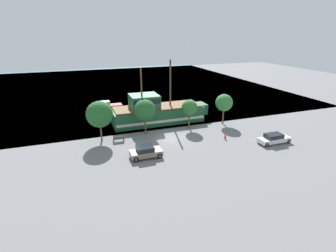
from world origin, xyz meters
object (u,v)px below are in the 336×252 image
at_px(moored_boat_dockside, 105,107).
at_px(bench_promenade_east, 119,139).
at_px(parked_car_curb_mid, 274,139).
at_px(parked_car_curb_front, 146,152).
at_px(pirate_ship, 156,112).
at_px(fire_hydrant, 225,137).

bearing_deg(moored_boat_dockside, bench_promenade_east, -90.97).
bearing_deg(bench_promenade_east, parked_car_curb_mid, -21.26).
xyz_separation_m(parked_car_curb_front, bench_promenade_east, (-2.37, 6.15, -0.31)).
bearing_deg(parked_car_curb_mid, pirate_ship, 131.92).
bearing_deg(moored_boat_dockside, parked_car_curb_front, -84.94).
bearing_deg(parked_car_curb_mid, bench_promenade_east, 158.74).
xyz_separation_m(parked_car_curb_mid, fire_hydrant, (-5.74, 3.61, -0.28)).
bearing_deg(fire_hydrant, parked_car_curb_mid, -32.18).
distance_m(moored_boat_dockside, bench_promenade_east, 17.28).
distance_m(moored_boat_dockside, fire_hydrant, 26.22).
distance_m(parked_car_curb_mid, bench_promenade_east, 22.23).
distance_m(fire_hydrant, bench_promenade_east, 15.62).
bearing_deg(bench_promenade_east, parked_car_curb_front, -68.96).
bearing_deg(parked_car_curb_front, moored_boat_dockside, 95.06).
bearing_deg(pirate_ship, moored_boat_dockside, 124.39).
bearing_deg(bench_promenade_east, moored_boat_dockside, 89.03).
relative_size(pirate_ship, parked_car_curb_mid, 3.61).
xyz_separation_m(moored_boat_dockside, bench_promenade_east, (-0.29, -17.28, -0.23)).
bearing_deg(moored_boat_dockside, parked_car_curb_mid, -51.13).
distance_m(parked_car_curb_front, fire_hydrant, 12.73).
height_order(pirate_ship, bench_promenade_east, pirate_ship).
bearing_deg(parked_car_curb_front, fire_hydrant, 7.69).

